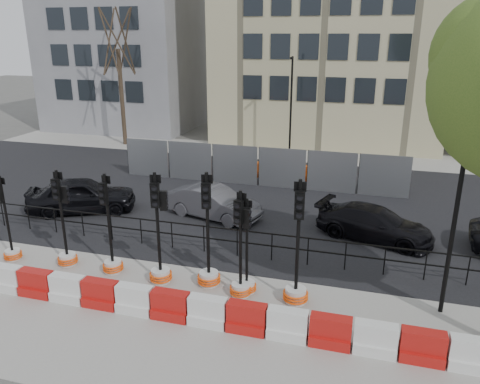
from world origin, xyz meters
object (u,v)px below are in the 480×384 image
(traffic_signal_d, at_px, (160,257))
(car_a, at_px, (82,195))
(traffic_signal_a, at_px, (11,243))
(lamp_post_near, at_px, (458,202))
(car_c, at_px, (375,224))
(traffic_signal_h, at_px, (296,279))

(traffic_signal_d, distance_m, car_a, 7.38)
(traffic_signal_a, relative_size, car_a, 0.62)
(lamp_post_near, distance_m, traffic_signal_d, 8.42)
(traffic_signal_a, relative_size, car_c, 0.65)
(traffic_signal_a, xyz_separation_m, traffic_signal_d, (5.45, 0.00, 0.22))
(traffic_signal_d, relative_size, car_c, 0.77)
(traffic_signal_d, bearing_deg, traffic_signal_a, 163.92)
(lamp_post_near, height_order, traffic_signal_d, lamp_post_near)
(lamp_post_near, height_order, car_c, lamp_post_near)
(car_c, bearing_deg, car_a, 109.65)
(car_a, bearing_deg, lamp_post_near, -131.02)
(traffic_signal_h, bearing_deg, lamp_post_near, 0.22)
(lamp_post_near, height_order, car_a, lamp_post_near)
(lamp_post_near, bearing_deg, car_c, 112.40)
(traffic_signal_a, distance_m, car_c, 12.71)
(car_c, bearing_deg, traffic_signal_h, 175.30)
(traffic_signal_h, relative_size, car_c, 0.80)
(traffic_signal_d, bearing_deg, traffic_signal_h, -16.26)
(traffic_signal_d, height_order, traffic_signal_h, traffic_signal_h)
(traffic_signal_a, relative_size, traffic_signal_d, 0.84)
(car_a, bearing_deg, car_c, -112.60)
(traffic_signal_h, height_order, car_a, traffic_signal_h)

